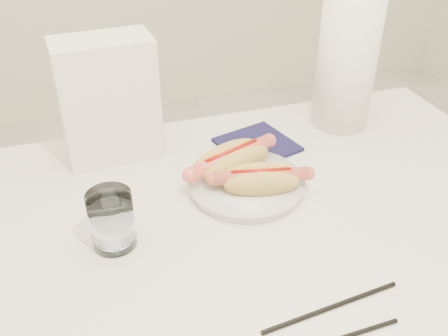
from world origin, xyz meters
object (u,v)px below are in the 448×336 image
object	(u,v)px
table	(243,252)
water_glass	(112,220)
plate	(246,185)
hotdog_left	(231,161)
paper_towel_roll	(346,64)
napkin_box	(108,100)
hotdog_right	(261,180)

from	to	relation	value
table	water_glass	size ratio (longest dim) A/B	12.17
table	plate	xyz separation A→B (m)	(0.04, 0.10, 0.07)
water_glass	plate	bearing A→B (deg)	16.65
plate	hotdog_left	world-z (taller)	hotdog_left
plate	hotdog_left	distance (m)	0.05
table	paper_towel_roll	world-z (taller)	paper_towel_roll
plate	napkin_box	distance (m)	0.32
table	hotdog_left	world-z (taller)	hotdog_left
hotdog_right	paper_towel_roll	world-z (taller)	paper_towel_roll
table	hotdog_left	distance (m)	0.17
plate	hotdog_right	xyz separation A→B (m)	(0.02, -0.03, 0.03)
hotdog_right	hotdog_left	bearing A→B (deg)	125.98
napkin_box	paper_towel_roll	bearing A→B (deg)	-6.05
hotdog_left	napkin_box	bearing A→B (deg)	119.77
water_glass	napkin_box	xyz separation A→B (m)	(0.04, 0.28, 0.07)
plate	paper_towel_roll	size ratio (longest dim) A/B	0.73
hotdog_right	water_glass	distance (m)	0.27
napkin_box	paper_towel_roll	size ratio (longest dim) A/B	0.86
hotdog_left	plate	bearing A→B (deg)	-88.55
plate	hotdog_left	bearing A→B (deg)	112.44
plate	hotdog_left	size ratio (longest dim) A/B	1.11
hotdog_right	napkin_box	world-z (taller)	napkin_box
napkin_box	table	bearing A→B (deg)	-63.70
water_glass	paper_towel_roll	xyz separation A→B (m)	(0.55, 0.26, 0.09)
paper_towel_roll	table	bearing A→B (deg)	-140.00
hotdog_left	water_glass	world-z (taller)	water_glass
water_glass	paper_towel_roll	size ratio (longest dim) A/B	0.34
hotdog_right	paper_towel_roll	bearing A→B (deg)	49.65
plate	paper_towel_roll	distance (m)	0.37
table	hotdog_right	bearing A→B (deg)	50.04
plate	napkin_box	size ratio (longest dim) A/B	0.85
plate	water_glass	distance (m)	0.27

